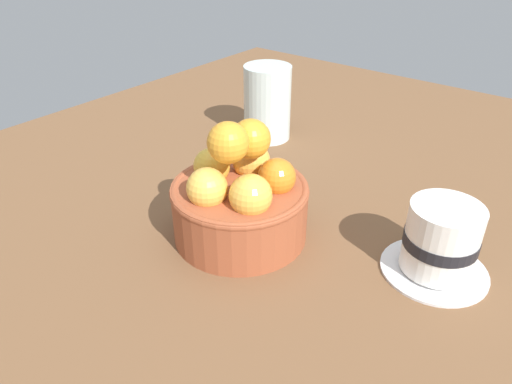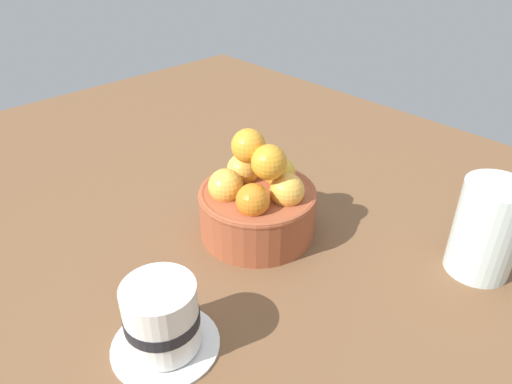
% 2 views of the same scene
% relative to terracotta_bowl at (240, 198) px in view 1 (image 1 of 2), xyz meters
% --- Properties ---
extents(ground_plane, '(1.37, 1.03, 0.05)m').
position_rel_terracotta_bowl_xyz_m(ground_plane, '(-0.00, -0.00, -0.07)').
color(ground_plane, brown).
extents(terracotta_bowl, '(0.15, 0.15, 0.15)m').
position_rel_terracotta_bowl_xyz_m(terracotta_bowl, '(0.00, 0.00, 0.00)').
color(terracotta_bowl, '#9E4C2D').
rests_on(terracotta_bowl, ground_plane).
extents(coffee_cup, '(0.11, 0.11, 0.08)m').
position_rel_terracotta_bowl_xyz_m(coffee_cup, '(-0.08, 0.20, -0.01)').
color(coffee_cup, white).
rests_on(coffee_cup, ground_plane).
extents(water_glass, '(0.08, 0.08, 0.12)m').
position_rel_terracotta_bowl_xyz_m(water_glass, '(-0.24, -0.14, 0.01)').
color(water_glass, silver).
rests_on(water_glass, ground_plane).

